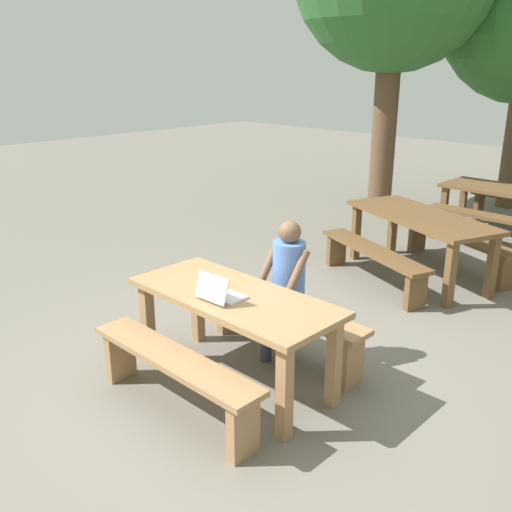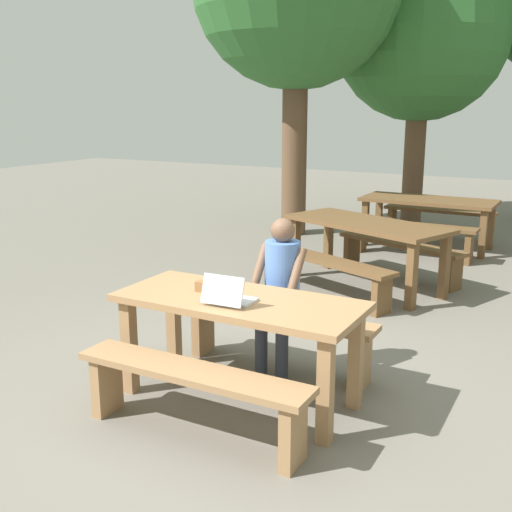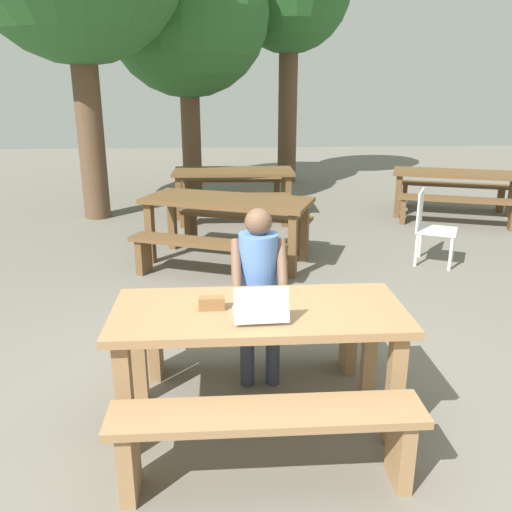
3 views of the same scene
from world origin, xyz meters
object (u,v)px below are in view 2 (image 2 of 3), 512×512
object	(u,v)px
picnic_table_mid	(428,206)
tree_right	(421,34)
person_seated	(280,285)
small_pouch	(206,287)
picnic_table_rear	(366,232)
laptop	(229,296)
picnic_table_front	(239,315)

from	to	relation	value
picnic_table_mid	tree_right	size ratio (longest dim) A/B	0.41
person_seated	picnic_table_mid	size ratio (longest dim) A/B	0.65
picnic_table_mid	small_pouch	bearing A→B (deg)	-91.51
small_pouch	picnic_table_mid	bearing A→B (deg)	87.24
person_seated	picnic_table_rear	size ratio (longest dim) A/B	0.60
small_pouch	picnic_table_mid	world-z (taller)	small_pouch
laptop	person_seated	xyz separation A→B (m)	(0.04, 0.71, -0.10)
laptop	small_pouch	size ratio (longest dim) A/B	2.04
picnic_table_front	laptop	size ratio (longest dim) A/B	5.53
picnic_table_front	person_seated	xyz separation A→B (m)	(0.04, 0.56, 0.08)
picnic_table_mid	tree_right	world-z (taller)	tree_right
person_seated	tree_right	world-z (taller)	tree_right
picnic_table_mid	tree_right	bearing A→B (deg)	112.42
picnic_table_front	tree_right	world-z (taller)	tree_right
small_pouch	tree_right	size ratio (longest dim) A/B	0.03
laptop	picnic_table_rear	distance (m)	3.34
picnic_table_front	picnic_table_rear	world-z (taller)	picnic_table_rear
picnic_table_mid	picnic_table_rear	world-z (taller)	picnic_table_rear
laptop	tree_right	size ratio (longest dim) A/B	0.07
laptop	tree_right	distance (m)	8.06
picnic_table_front	laptop	distance (m)	0.23
picnic_table_front	picnic_table_rear	distance (m)	3.19
person_seated	picnic_table_front	bearing A→B (deg)	-94.01
picnic_table_mid	picnic_table_rear	xyz separation A→B (m)	(-0.14, -2.40, 0.03)
tree_right	small_pouch	bearing A→B (deg)	-86.35
laptop	picnic_table_mid	bearing A→B (deg)	-92.22
person_seated	tree_right	xyz separation A→B (m)	(-0.80, 6.96, 2.50)
picnic_table_rear	person_seated	bearing A→B (deg)	-64.56
picnic_table_mid	picnic_table_rear	distance (m)	2.40
picnic_table_front	tree_right	distance (m)	7.99
person_seated	picnic_table_rear	bearing A→B (deg)	94.04
picnic_table_front	person_seated	distance (m)	0.57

